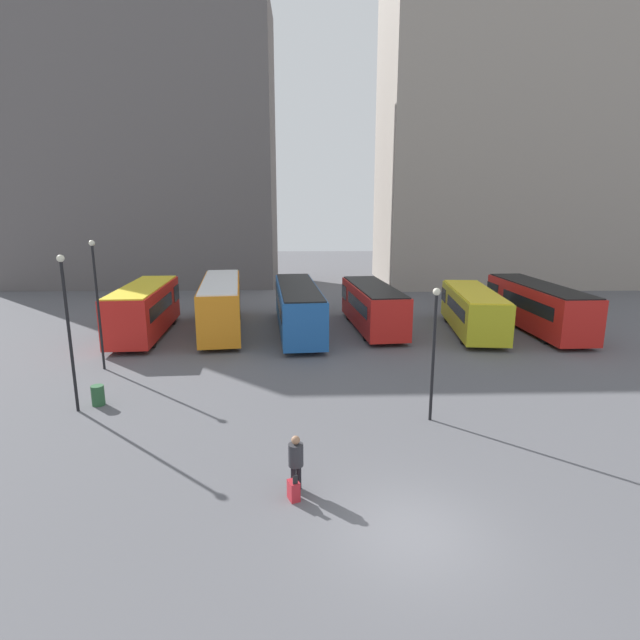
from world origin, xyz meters
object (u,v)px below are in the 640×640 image
bus_4 (473,309)px  lamp_post_0 (68,323)px  lamp_post_1 (434,343)px  lamp_post_3 (97,296)px  bus_2 (298,307)px  trash_bin (98,395)px  bus_1 (221,303)px  suitcase (294,490)px  bus_5 (537,305)px  bus_3 (372,305)px  traveler (296,458)px  bus_0 (145,309)px

bus_4 → lamp_post_0: bearing=127.7°
lamp_post_1 → lamp_post_3: lamp_post_3 is taller
bus_4 → bus_2: bearing=93.8°
trash_bin → bus_2: bearing=55.9°
lamp_post_0 → bus_1: bearing=74.5°
bus_2 → suitcase: 19.27m
lamp_post_1 → bus_4: bearing=65.6°
bus_4 → lamp_post_1: 14.86m
suitcase → lamp_post_0: bearing=31.5°
bus_4 → bus_5: 4.55m
bus_1 → lamp_post_1: 17.99m
bus_1 → bus_5: bus_1 is taller
bus_3 → lamp_post_3: bearing=113.2°
bus_2 → bus_4: (11.32, -0.55, -0.16)m
bus_2 → lamp_post_1: lamp_post_1 is taller
trash_bin → lamp_post_3: bearing=108.5°
suitcase → trash_bin: bearing=27.1°
traveler → lamp_post_1: size_ratio=0.33×
bus_1 → bus_3: size_ratio=1.18×
bus_2 → bus_4: 11.33m
bus_4 → lamp_post_1: lamp_post_1 is taller
lamp_post_0 → lamp_post_3: 5.43m
bus_2 → traveler: bus_2 is taller
bus_0 → lamp_post_0: size_ratio=1.53×
trash_bin → bus_1: bearing=76.3°
bus_4 → lamp_post_1: (-6.10, -13.46, 1.55)m
suitcase → lamp_post_1: (5.18, 5.21, 2.78)m
suitcase → lamp_post_3: size_ratio=0.13×
bus_0 → lamp_post_1: bearing=-135.2°
bus_2 → lamp_post_0: lamp_post_0 is taller
bus_5 → suitcase: bearing=139.3°
bus_1 → lamp_post_0: (-3.72, -13.38, 1.84)m
bus_2 → suitcase: bus_2 is taller
bus_3 → lamp_post_1: 14.75m
bus_1 → suitcase: bearing=-172.8°
bus_3 → traveler: size_ratio=5.71×
bus_4 → lamp_post_3: 22.27m
bus_3 → bus_5: size_ratio=0.89×
bus_0 → trash_bin: bearing=-175.7°
suitcase → lamp_post_3: lamp_post_3 is taller
bus_4 → traveler: size_ratio=5.60×
bus_5 → lamp_post_0: lamp_post_0 is taller
bus_3 → lamp_post_0: 19.27m
bus_3 → trash_bin: 18.35m
bus_3 → lamp_post_0: size_ratio=1.54×
bus_5 → lamp_post_3: size_ratio=1.68×
bus_4 → suitcase: bearing=155.4°
bus_1 → bus_5: (20.87, -0.59, -0.15)m
lamp_post_1 → bus_2: bearing=110.4°
bus_0 → suitcase: bus_0 is taller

